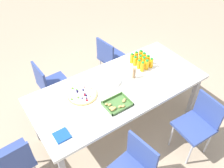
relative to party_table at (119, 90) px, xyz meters
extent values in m
plane|color=tan|center=(0.00, 0.00, -0.69)|extent=(12.00, 12.00, 0.00)
cube|color=white|center=(0.00, 0.00, 0.04)|extent=(2.20, 1.00, 0.04)
cube|color=#99999E|center=(-1.02, -0.42, -0.34)|extent=(0.06, 0.06, 0.71)
cube|color=#99999E|center=(1.02, -0.42, -0.34)|extent=(0.06, 0.06, 0.71)
cube|color=#99999E|center=(-1.02, 0.42, -0.34)|extent=(0.06, 0.06, 0.71)
cube|color=#33478C|center=(0.54, -0.83, -0.24)|extent=(0.42, 0.42, 0.04)
cube|color=#33478C|center=(0.72, -0.82, -0.05)|extent=(0.05, 0.38, 0.38)
cylinder|color=silver|center=(0.38, -1.00, -0.49)|extent=(0.02, 0.02, 0.41)
cylinder|color=silver|center=(0.37, -0.68, -0.49)|extent=(0.02, 0.02, 0.41)
cylinder|color=silver|center=(0.70, -0.98, -0.49)|extent=(0.02, 0.02, 0.41)
cylinder|color=silver|center=(0.69, -0.66, -0.49)|extent=(0.02, 0.02, 0.41)
cube|color=#33478C|center=(1.42, 0.04, -0.24)|extent=(0.42, 0.42, 0.04)
cube|color=#33478C|center=(1.41, 0.22, -0.05)|extent=(0.38, 0.05, 0.38)
cylinder|color=silver|center=(1.27, -0.13, -0.49)|extent=(0.02, 0.02, 0.41)
cube|color=#33478C|center=(-0.53, -0.87, -0.24)|extent=(0.45, 0.45, 0.04)
cube|color=#33478C|center=(-0.35, -0.85, -0.05)|extent=(0.08, 0.38, 0.38)
cylinder|color=silver|center=(-0.67, -1.05, -0.49)|extent=(0.02, 0.02, 0.41)
cylinder|color=silver|center=(-0.71, -0.74, -0.49)|extent=(0.02, 0.02, 0.41)
cylinder|color=silver|center=(-0.35, -1.01, -0.49)|extent=(0.02, 0.02, 0.41)
cylinder|color=silver|center=(-0.40, -0.69, -0.49)|extent=(0.02, 0.02, 0.41)
cube|color=#33478C|center=(-0.51, 0.83, -0.24)|extent=(0.42, 0.42, 0.04)
cube|color=#33478C|center=(-0.70, 0.84, -0.05)|extent=(0.05, 0.38, 0.38)
cylinder|color=silver|center=(-0.35, 0.99, -0.49)|extent=(0.02, 0.02, 0.41)
cylinder|color=silver|center=(-0.36, 0.67, -0.49)|extent=(0.02, 0.02, 0.41)
cylinder|color=silver|center=(-0.67, 1.00, -0.49)|extent=(0.02, 0.02, 0.41)
cylinder|color=silver|center=(-0.68, 0.68, -0.49)|extent=(0.02, 0.02, 0.41)
cube|color=#33478C|center=(0.32, 0.84, -0.05)|extent=(0.08, 0.38, 0.38)
cylinder|color=silver|center=(0.37, 0.68, -0.49)|extent=(0.02, 0.02, 0.41)
cylinder|color=#FAAB14|center=(-0.59, -0.30, 0.12)|extent=(0.06, 0.06, 0.13)
cylinder|color=#1E8C33|center=(-0.59, -0.30, 0.20)|extent=(0.04, 0.04, 0.02)
cylinder|color=#FAAB14|center=(-0.51, -0.30, 0.13)|extent=(0.06, 0.06, 0.13)
cylinder|color=#1E8C33|center=(-0.51, -0.30, 0.20)|extent=(0.04, 0.04, 0.02)
cylinder|color=#FAAB14|center=(-0.44, -0.30, 0.13)|extent=(0.05, 0.05, 0.13)
cylinder|color=#1E8C33|center=(-0.44, -0.30, 0.20)|extent=(0.03, 0.03, 0.02)
cylinder|color=#FAAD14|center=(-0.58, -0.22, 0.13)|extent=(0.06, 0.06, 0.13)
cylinder|color=#1E8C33|center=(-0.58, -0.22, 0.20)|extent=(0.04, 0.04, 0.02)
cylinder|color=#F9AF14|center=(-0.52, -0.22, 0.12)|extent=(0.06, 0.06, 0.12)
cylinder|color=#1E8C33|center=(-0.52, -0.22, 0.18)|extent=(0.04, 0.04, 0.02)
cylinder|color=#FAAE14|center=(-0.44, -0.23, 0.12)|extent=(0.05, 0.05, 0.12)
cylinder|color=#1E8C33|center=(-0.44, -0.23, 0.19)|extent=(0.04, 0.04, 0.02)
cylinder|color=#FAAB14|center=(-0.59, -0.15, 0.12)|extent=(0.06, 0.06, 0.13)
cylinder|color=#1E8C33|center=(-0.59, -0.15, 0.20)|extent=(0.04, 0.04, 0.02)
cylinder|color=#F9AC14|center=(-0.52, -0.15, 0.13)|extent=(0.06, 0.06, 0.13)
cylinder|color=#1E8C33|center=(-0.52, -0.15, 0.20)|extent=(0.04, 0.04, 0.02)
cylinder|color=#F9AD14|center=(-0.44, -0.15, 0.12)|extent=(0.05, 0.05, 0.12)
cylinder|color=#1E8C33|center=(-0.44, -0.15, 0.19)|extent=(0.03, 0.03, 0.02)
cylinder|color=#FAAD14|center=(-0.59, -0.07, 0.12)|extent=(0.05, 0.05, 0.13)
cylinder|color=#1E8C33|center=(-0.59, -0.07, 0.20)|extent=(0.03, 0.03, 0.02)
cylinder|color=#FAAE14|center=(-0.51, -0.08, 0.12)|extent=(0.06, 0.06, 0.13)
cylinder|color=#1E8C33|center=(-0.51, -0.08, 0.19)|extent=(0.04, 0.04, 0.02)
cylinder|color=#F9AD14|center=(-0.44, -0.08, 0.12)|extent=(0.05, 0.05, 0.13)
cylinder|color=#1E8C33|center=(-0.44, -0.08, 0.20)|extent=(0.04, 0.04, 0.02)
cylinder|color=tan|center=(0.45, -0.12, 0.07)|extent=(0.36, 0.36, 0.02)
cylinder|color=white|center=(0.45, -0.12, 0.08)|extent=(0.33, 0.33, 0.01)
sphere|color=#1E1947|center=(0.49, -0.17, 0.09)|extent=(0.02, 0.02, 0.02)
sphere|color=red|center=(0.44, -0.08, 0.09)|extent=(0.03, 0.03, 0.03)
sphere|color=#66B238|center=(0.32, -0.14, 0.09)|extent=(0.02, 0.02, 0.02)
sphere|color=#66B238|center=(0.52, -0.09, 0.09)|extent=(0.03, 0.03, 0.03)
sphere|color=#66B238|center=(0.39, -0.02, 0.09)|extent=(0.02, 0.02, 0.02)
sphere|color=#1E1947|center=(0.41, -0.16, 0.09)|extent=(0.03, 0.03, 0.03)
sphere|color=#1E1947|center=(0.49, -0.05, 0.09)|extent=(0.02, 0.02, 0.02)
sphere|color=red|center=(0.37, -0.20, 0.09)|extent=(0.02, 0.02, 0.02)
sphere|color=red|center=(0.46, 0.01, 0.09)|extent=(0.03, 0.03, 0.03)
sphere|color=#1E1947|center=(0.43, -0.06, 0.09)|extent=(0.03, 0.03, 0.03)
sphere|color=#66B238|center=(0.51, -0.26, 0.09)|extent=(0.03, 0.03, 0.03)
sphere|color=#1E1947|center=(0.45, -0.02, 0.09)|extent=(0.02, 0.02, 0.02)
sphere|color=#1E1947|center=(0.48, -0.19, 0.09)|extent=(0.03, 0.03, 0.03)
sphere|color=#66B238|center=(0.60, -0.10, 0.09)|extent=(0.03, 0.03, 0.03)
sphere|color=#1E1947|center=(0.43, -0.10, 0.09)|extent=(0.02, 0.02, 0.02)
sphere|color=#66B238|center=(0.48, -0.21, 0.09)|extent=(0.03, 0.03, 0.03)
cube|color=#477238|center=(0.20, 0.24, 0.06)|extent=(0.30, 0.24, 0.01)
cube|color=#477238|center=(0.20, 0.13, 0.08)|extent=(0.30, 0.01, 0.03)
cube|color=#477238|center=(0.20, 0.35, 0.08)|extent=(0.30, 0.01, 0.03)
cube|color=#477238|center=(0.05, 0.24, 0.08)|extent=(0.01, 0.24, 0.03)
cube|color=#477238|center=(0.34, 0.24, 0.08)|extent=(0.01, 0.24, 0.03)
ellipsoid|color=tan|center=(0.20, 0.30, 0.08)|extent=(0.04, 0.03, 0.02)
ellipsoid|color=tan|center=(0.28, 0.21, 0.08)|extent=(0.05, 0.03, 0.03)
ellipsoid|color=tan|center=(0.30, 0.18, 0.08)|extent=(0.04, 0.03, 0.02)
ellipsoid|color=tan|center=(0.27, 0.28, 0.08)|extent=(0.05, 0.04, 0.03)
ellipsoid|color=tan|center=(0.09, 0.24, 0.08)|extent=(0.04, 0.03, 0.02)
ellipsoid|color=tan|center=(0.17, 0.31, 0.08)|extent=(0.05, 0.03, 0.03)
ellipsoid|color=tan|center=(0.11, 0.25, 0.08)|extent=(0.04, 0.03, 0.02)
ellipsoid|color=tan|center=(0.29, 0.26, 0.08)|extent=(0.05, 0.04, 0.03)
ellipsoid|color=tan|center=(0.29, 0.29, 0.08)|extent=(0.05, 0.04, 0.03)
cylinder|color=silver|center=(0.02, -0.09, 0.06)|extent=(0.18, 0.18, 0.00)
cylinder|color=silver|center=(0.02, -0.09, 0.07)|extent=(0.18, 0.18, 0.00)
cylinder|color=silver|center=(0.02, -0.09, 0.07)|extent=(0.18, 0.18, 0.00)
cylinder|color=silver|center=(0.02, -0.09, 0.08)|extent=(0.18, 0.18, 0.00)
cylinder|color=silver|center=(0.02, -0.09, 0.08)|extent=(0.18, 0.18, 0.00)
cylinder|color=silver|center=(0.02, -0.09, 0.09)|extent=(0.18, 0.18, 0.00)
cube|color=#194CA5|center=(0.91, 0.28, 0.07)|extent=(0.15, 0.15, 0.02)
cylinder|color=#9E7A56|center=(-0.25, -0.03, 0.13)|extent=(0.04, 0.04, 0.15)
camera|label=1|loc=(1.30, 1.74, 2.05)|focal=38.09mm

